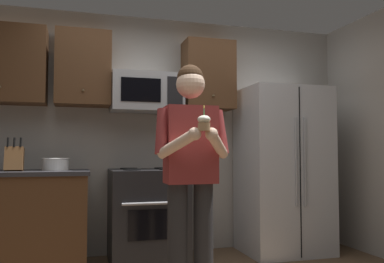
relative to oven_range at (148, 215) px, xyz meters
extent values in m
cube|color=gray|center=(0.15, 0.39, 0.84)|extent=(4.40, 0.10, 2.60)
cube|color=black|center=(0.00, 0.00, 0.00)|extent=(0.76, 0.66, 0.92)
cube|color=black|center=(0.00, -0.33, -0.04)|extent=(0.48, 0.01, 0.28)
cylinder|color=#99999E|center=(0.00, -0.36, 0.16)|extent=(0.60, 0.03, 0.03)
cylinder|color=black|center=(-0.18, -0.14, 0.46)|extent=(0.18, 0.18, 0.01)
cylinder|color=black|center=(0.18, -0.14, 0.46)|extent=(0.18, 0.18, 0.01)
cylinder|color=black|center=(-0.18, 0.14, 0.46)|extent=(0.18, 0.18, 0.01)
cylinder|color=black|center=(0.18, 0.14, 0.46)|extent=(0.18, 0.18, 0.01)
cube|color=#9EA0A5|center=(0.00, 0.12, 1.26)|extent=(0.74, 0.40, 0.40)
cube|color=black|center=(-0.09, -0.08, 1.26)|extent=(0.40, 0.01, 0.24)
cube|color=black|center=(0.26, -0.08, 1.26)|extent=(0.16, 0.01, 0.30)
cube|color=#B7BABF|center=(1.50, -0.04, 0.44)|extent=(0.90, 0.72, 1.80)
cylinder|color=gray|center=(1.45, -0.41, 0.54)|extent=(0.02, 0.02, 0.90)
cylinder|color=gray|center=(1.55, -0.41, 0.54)|extent=(0.02, 0.02, 0.90)
cube|color=black|center=(1.50, -0.40, 0.44)|extent=(0.01, 0.01, 1.74)
cube|color=#4C301C|center=(-1.40, 0.17, 1.49)|extent=(0.80, 0.34, 0.76)
sphere|color=brown|center=(-1.40, -0.01, 1.24)|extent=(0.03, 0.03, 0.03)
cube|color=#4C301C|center=(-0.65, 0.17, 1.49)|extent=(0.55, 0.34, 0.76)
sphere|color=brown|center=(-0.65, -0.01, 1.24)|extent=(0.03, 0.03, 0.03)
cube|color=#4C301C|center=(0.70, 0.17, 1.49)|extent=(0.55, 0.34, 0.76)
sphere|color=brown|center=(0.70, -0.01, 1.24)|extent=(0.03, 0.03, 0.03)
cube|color=#4C301C|center=(-1.30, 0.02, -0.02)|extent=(1.40, 0.62, 0.88)
cube|color=#2D2D33|center=(-1.30, 0.02, 0.44)|extent=(1.44, 0.66, 0.04)
cube|color=brown|center=(-1.26, -0.03, 0.57)|extent=(0.16, 0.15, 0.24)
cylinder|color=black|center=(-1.31, -0.05, 0.72)|extent=(0.02, 0.04, 0.09)
cylinder|color=black|center=(-1.26, -0.05, 0.72)|extent=(0.02, 0.04, 0.09)
cylinder|color=black|center=(-1.20, -0.05, 0.72)|extent=(0.02, 0.04, 0.09)
cylinder|color=white|center=(-0.90, 0.07, 0.51)|extent=(0.25, 0.25, 0.11)
torus|color=white|center=(-0.90, 0.07, 0.57)|extent=(0.26, 0.26, 0.01)
cylinder|color=#262628|center=(0.03, -1.15, -0.03)|extent=(0.15, 0.15, 0.86)
cylinder|color=#262628|center=(0.23, -1.15, -0.03)|extent=(0.15, 0.15, 0.86)
cube|color=maroon|center=(0.13, -1.15, 0.69)|extent=(0.38, 0.22, 0.58)
sphere|color=beige|center=(0.13, -1.15, 1.15)|extent=(0.22, 0.22, 0.22)
sphere|color=#382314|center=(0.13, -1.14, 1.20)|extent=(0.20, 0.20, 0.20)
cylinder|color=maroon|center=(-0.10, -1.18, 0.78)|extent=(0.15, 0.18, 0.35)
cylinder|color=beige|center=(-0.02, -1.34, 0.69)|extent=(0.26, 0.33, 0.21)
sphere|color=beige|center=(0.07, -1.47, 0.76)|extent=(0.09, 0.09, 0.09)
cylinder|color=maroon|center=(0.35, -1.18, 0.78)|extent=(0.15, 0.18, 0.35)
cylinder|color=beige|center=(0.28, -1.34, 0.69)|extent=(0.26, 0.33, 0.21)
sphere|color=beige|center=(0.19, -1.47, 0.76)|extent=(0.09, 0.09, 0.09)
cylinder|color=#A87F56|center=(0.13, -1.49, 0.80)|extent=(0.08, 0.08, 0.06)
ellipsoid|color=white|center=(0.13, -1.49, 0.85)|extent=(0.09, 0.09, 0.06)
cylinder|color=#4CBF66|center=(0.13, -1.49, 0.90)|extent=(0.01, 0.01, 0.06)
ellipsoid|color=#FFD159|center=(0.13, -1.49, 0.94)|extent=(0.01, 0.01, 0.02)
camera|label=1|loc=(-0.69, -4.09, 0.63)|focal=37.90mm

